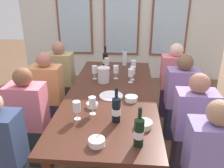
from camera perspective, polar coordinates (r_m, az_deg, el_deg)
name	(u,v)px	position (r m, az deg, el deg)	size (l,w,h in m)	color
ground_plane	(111,146)	(3.00, -0.20, -14.98)	(12.00, 12.00, 0.00)	brown
back_wall_with_windows	(122,8)	(4.83, 2.42, 18.17)	(4.16, 0.10, 2.90)	silver
dining_table	(111,98)	(2.64, -0.22, -3.40)	(0.96, 2.26, 0.74)	#432117
white_plate_0	(111,96)	(2.52, -0.23, -2.89)	(0.26, 0.26, 0.01)	white
metal_pitcher	(104,75)	(2.85, -2.07, 2.27)	(0.16, 0.16, 0.19)	silver
wine_bottle_0	(105,60)	(3.39, -1.63, 6.01)	(0.08, 0.08, 0.31)	black
wine_bottle_1	(139,131)	(1.74, 6.63, -11.41)	(0.08, 0.08, 0.31)	black
wine_bottle_2	(116,109)	(2.01, 1.06, -6.14)	(0.08, 0.08, 0.32)	black
tasting_bowl_0	(144,124)	(2.00, 7.73, -9.74)	(0.15, 0.15, 0.05)	white
tasting_bowl_1	(131,99)	(2.42, 4.75, -3.57)	(0.13, 0.13, 0.05)	white
tasting_bowl_2	(92,105)	(2.30, -4.87, -5.14)	(0.11, 0.11, 0.04)	white
tasting_bowl_3	(97,142)	(1.79, -3.75, -13.95)	(0.13, 0.13, 0.05)	white
water_bottle	(125,58)	(3.49, 3.11, 6.41)	(0.06, 0.06, 0.24)	white
wine_glass_0	(92,103)	(2.13, -4.84, -4.59)	(0.07, 0.07, 0.17)	white
wine_glass_1	(116,70)	(2.95, 0.94, 3.54)	(0.07, 0.07, 0.17)	white
wine_glass_2	(134,65)	(3.18, 5.30, 4.76)	(0.07, 0.07, 0.17)	white
wine_glass_3	(107,62)	(3.28, -1.28, 5.42)	(0.07, 0.07, 0.17)	white
wine_glass_4	(95,70)	(2.95, -4.30, 3.48)	(0.07, 0.07, 0.17)	white
wine_glass_5	(77,107)	(2.07, -8.63, -5.68)	(0.07, 0.07, 0.17)	white
wine_glass_6	(131,73)	(2.84, 4.63, 2.60)	(0.07, 0.07, 0.17)	white
wine_glass_7	(133,71)	(2.93, 5.08, 3.25)	(0.07, 0.07, 0.17)	white
seated_person_0	(48,96)	(3.12, -15.37, -2.86)	(0.38, 0.24, 1.11)	#2C253B
seated_person_1	(180,100)	(3.03, 16.41, -3.77)	(0.38, 0.24, 1.11)	#25283B
seated_person_2	(2,156)	(2.24, -25.39, -15.60)	(0.38, 0.24, 1.11)	#262D30
seated_person_3	(209,167)	(2.08, 22.58, -18.33)	(0.38, 0.24, 1.11)	#252D3E
seated_person_4	(29,120)	(2.64, -19.57, -8.34)	(0.38, 0.24, 1.11)	#26302F
seated_person_5	(192,128)	(2.50, 19.07, -10.24)	(0.38, 0.24, 1.11)	#3A2E37
seated_person_6	(61,79)	(3.64, -12.34, 1.15)	(0.38, 0.24, 1.11)	#35302D
seated_person_7	(173,82)	(3.55, 14.73, 0.39)	(0.38, 0.24, 1.11)	#3A2544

